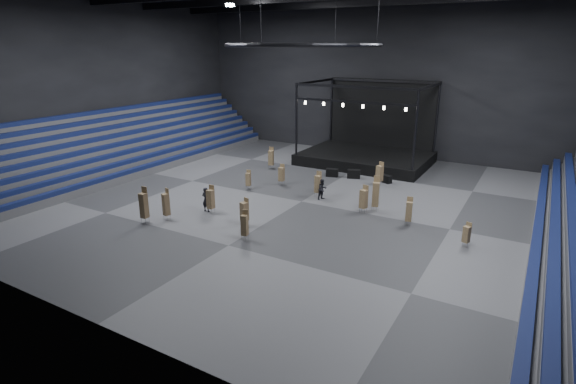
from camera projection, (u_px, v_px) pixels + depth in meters
The scene contains 26 objects.
floor at pixel (302, 201), 39.22m from camera, with size 50.00×50.00×0.00m, color #515153.
wall_back at pixel (386, 80), 53.71m from camera, with size 50.00×0.20×18.00m, color black.
wall_front at pixel (70, 143), 19.14m from camera, with size 50.00×0.20×18.00m, color black.
wall_left at pixel (98, 84), 48.31m from camera, with size 0.20×42.00×18.00m, color black.
bleachers_left at pixel (119, 152), 49.58m from camera, with size 7.20×40.00×6.40m.
stage at pixel (368, 150), 52.13m from camera, with size 14.00×10.00×9.20m.
truss_ring at pixel (303, 45), 35.18m from camera, with size 12.30×12.30×5.15m.
flight_case_left at pixel (332, 173), 46.62m from camera, with size 1.23×0.61×0.82m, color black.
flight_case_mid at pixel (354, 174), 46.03m from camera, with size 1.32×0.66×0.88m, color black.
flight_case_right at pixel (386, 179), 44.53m from camera, with size 1.13×0.56×0.75m, color black.
chair_stack_0 at pixel (248, 179), 42.34m from camera, with size 0.53×0.53×1.86m.
chair_stack_1 at pixel (245, 225), 31.16m from camera, with size 0.50×0.50×2.18m.
chair_stack_2 at pixel (166, 204), 34.77m from camera, with size 0.55×0.55×2.54m.
chair_stack_3 at pixel (144, 205), 34.11m from camera, with size 0.54×0.54×2.85m.
chair_stack_4 at pixel (364, 198), 36.16m from camera, with size 0.64×0.64×2.33m.
chair_stack_5 at pixel (409, 211), 33.63m from camera, with size 0.56×0.56×2.25m.
chair_stack_6 at pixel (211, 199), 36.13m from camera, with size 0.51×0.51×2.35m.
chair_stack_7 at pixel (244, 211), 33.66m from camera, with size 0.63×0.63×2.17m.
chair_stack_8 at pixel (376, 194), 36.51m from camera, with size 0.62×0.62×2.95m.
chair_stack_9 at pixel (282, 174), 43.59m from camera, with size 0.53×0.53×2.08m.
chair_stack_10 at pixel (318, 184), 40.10m from camera, with size 0.50×0.50×2.34m.
chair_stack_11 at pixel (271, 157), 49.30m from camera, with size 0.65×0.65×2.42m.
chair_stack_12 at pixel (380, 173), 43.41m from camera, with size 0.70×0.70×2.32m.
chair_stack_13 at pixel (467, 234), 30.11m from camera, with size 0.53×0.53×1.74m.
man_center at pixel (206, 200), 36.54m from camera, with size 0.75×0.49×2.06m, color black.
crew_member at pixel (322, 189), 39.49m from camera, with size 0.90×0.70×1.86m, color black.
Camera 1 is at (17.48, -32.66, 12.95)m, focal length 28.00 mm.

